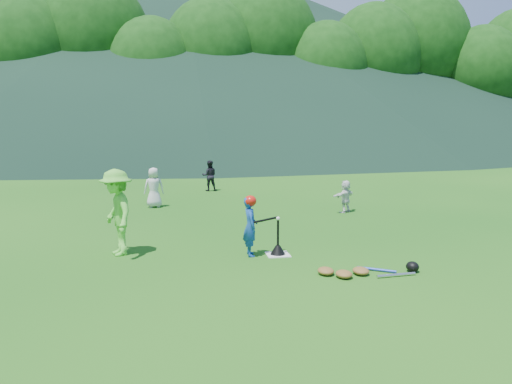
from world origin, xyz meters
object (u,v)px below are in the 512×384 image
batter_child (250,226)px  fielder_a (154,187)px  adult_coach (117,212)px  fielder_d (345,196)px  batting_tee (278,249)px  fielder_b (209,176)px  equipment_pile (361,271)px  home_plate (278,255)px

batter_child → fielder_a: (-2.01, 5.85, 0.02)m
adult_coach → fielder_a: (0.56, 5.34, -0.24)m
batter_child → fielder_d: 5.32m
batter_child → batting_tee: (0.54, -0.06, -0.46)m
adult_coach → batting_tee: (3.11, -0.58, -0.72)m
batting_tee → adult_coach: bearing=169.5°
fielder_a → fielder_b: fielder_a is taller
adult_coach → batting_tee: 3.24m
batter_child → fielder_d: bearing=-41.2°
batter_child → adult_coach: adult_coach is taller
fielder_b → equipment_pile: size_ratio=0.63×
home_plate → batter_child: bearing=173.2°
fielder_b → fielder_d: fielder_b is taller
fielder_a → batting_tee: bearing=108.7°
fielder_d → batter_child: bearing=15.4°
batter_child → equipment_pile: size_ratio=0.65×
batter_child → batting_tee: batter_child is taller
adult_coach → fielder_b: bearing=144.2°
fielder_b → batting_tee: 9.16m
adult_coach → equipment_pile: bearing=44.9°
adult_coach → equipment_pile: 4.79m
batting_tee → fielder_a: bearing=113.3°
home_plate → batting_tee: bearing=0.0°
fielder_d → batting_tee: size_ratio=1.37×
fielder_a → equipment_pile: (3.70, -7.39, -0.54)m
batter_child → fielder_d: batter_child is taller
equipment_pile → fielder_d: bearing=72.7°
batting_tee → home_plate: bearing=0.0°
fielder_a → fielder_d: fielder_a is taller
home_plate → fielder_b: bearing=93.8°
fielder_a → batter_child: bearing=104.3°
fielder_d → fielder_b: bearing=-89.5°
home_plate → batting_tee: size_ratio=0.66×
adult_coach → equipment_pile: (4.26, -2.05, -0.79)m
adult_coach → fielder_a: 5.37m
adult_coach → equipment_pile: size_ratio=0.95×
batter_child → fielder_b: batter_child is taller
home_plate → batter_child: (-0.54, 0.06, 0.58)m
fielder_b → equipment_pile: (1.75, -10.60, -0.50)m
batter_child → fielder_d: size_ratio=1.26×
batter_child → equipment_pile: (1.69, -1.54, -0.52)m
batter_child → adult_coach: (-2.57, 0.51, 0.27)m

